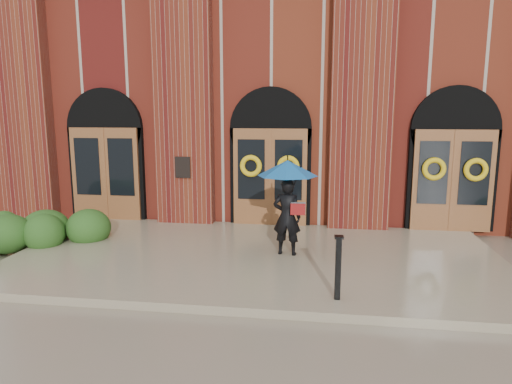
# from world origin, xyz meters

# --- Properties ---
(ground) EXTENTS (90.00, 90.00, 0.00)m
(ground) POSITION_xyz_m (0.00, 0.00, 0.00)
(ground) COLOR gray
(ground) RESTS_ON ground
(landing) EXTENTS (10.00, 5.30, 0.15)m
(landing) POSITION_xyz_m (0.00, 0.15, 0.07)
(landing) COLOR gray
(landing) RESTS_ON ground
(church_building) EXTENTS (16.20, 12.53, 7.00)m
(church_building) POSITION_xyz_m (0.00, 8.78, 3.50)
(church_building) COLOR maroon
(church_building) RESTS_ON ground
(man_with_umbrella) EXTENTS (1.35, 1.35, 1.96)m
(man_with_umbrella) POSITION_xyz_m (0.63, 0.24, 1.52)
(man_with_umbrella) COLOR black
(man_with_umbrella) RESTS_ON landing
(metal_post) EXTENTS (0.14, 0.14, 1.04)m
(metal_post) POSITION_xyz_m (1.59, -1.96, 0.69)
(metal_post) COLOR black
(metal_post) RESTS_ON landing
(hedge_wall_left) EXTENTS (3.14, 1.26, 0.81)m
(hedge_wall_left) POSITION_xyz_m (-5.20, 0.50, 0.40)
(hedge_wall_left) COLOR #274E1A
(hedge_wall_left) RESTS_ON ground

